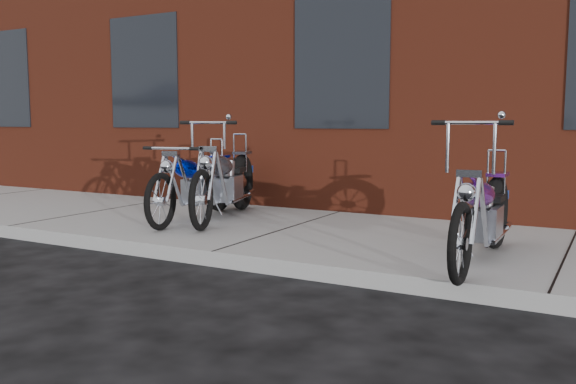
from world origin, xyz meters
The scene contains 5 objects.
ground centered at (0.00, 0.00, 0.00)m, with size 120.00×120.00×0.00m, color black.
sidewalk centered at (0.00, 1.50, 0.07)m, with size 22.00×3.00×0.15m, color gray.
chopper_purple centered at (2.37, 0.77, 0.55)m, with size 0.54×2.23×1.25m.
chopper_blue centered at (-1.36, 1.53, 0.57)m, with size 0.67×2.30×1.01m.
chopper_third centered at (-1.05, 1.75, 0.60)m, with size 0.92×2.39×1.25m.
Camera 1 is at (3.42, -4.68, 1.39)m, focal length 38.00 mm.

